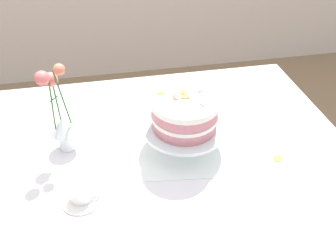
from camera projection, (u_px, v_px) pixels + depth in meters
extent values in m
cube|color=white|center=(158.00, 149.00, 1.23)|extent=(1.40, 1.00, 0.03)
cylinder|color=brown|center=(29.00, 165.00, 1.68)|extent=(0.06, 0.06, 0.71)
cylinder|color=brown|center=(254.00, 136.00, 1.86)|extent=(0.06, 0.06, 0.71)
cube|color=white|center=(183.00, 146.00, 1.22)|extent=(0.36, 0.36, 0.00)
cylinder|color=silver|center=(183.00, 145.00, 1.21)|extent=(0.11, 0.11, 0.01)
cylinder|color=silver|center=(184.00, 136.00, 1.19)|extent=(0.03, 0.03, 0.07)
cylinder|color=silver|center=(184.00, 127.00, 1.16)|extent=(0.29, 0.29, 0.01)
cylinder|color=#CC7A84|center=(184.00, 121.00, 1.14)|extent=(0.22, 0.22, 0.04)
cylinder|color=white|center=(185.00, 115.00, 1.13)|extent=(0.23, 0.23, 0.01)
cylinder|color=#CC7A84|center=(185.00, 108.00, 1.11)|extent=(0.22, 0.22, 0.04)
cylinder|color=white|center=(185.00, 101.00, 1.09)|extent=(0.23, 0.23, 0.02)
ellipsoid|color=#E56B51|center=(186.00, 96.00, 1.09)|extent=(0.03, 0.04, 0.01)
ellipsoid|color=yellow|center=(182.00, 92.00, 1.11)|extent=(0.03, 0.03, 0.01)
ellipsoid|color=pink|center=(200.00, 89.00, 1.12)|extent=(0.03, 0.04, 0.01)
ellipsoid|color=#E56B51|center=(176.00, 97.00, 1.09)|extent=(0.02, 0.03, 0.01)
ellipsoid|color=yellow|center=(186.00, 97.00, 1.09)|extent=(0.03, 0.02, 0.01)
ellipsoid|color=pink|center=(202.00, 103.00, 1.06)|extent=(0.03, 0.03, 0.01)
ellipsoid|color=yellow|center=(161.00, 93.00, 1.11)|extent=(0.03, 0.02, 0.00)
cylinder|color=silver|center=(67.00, 140.00, 1.19)|extent=(0.06, 0.06, 0.07)
cone|color=silver|center=(63.00, 125.00, 1.15)|extent=(0.10, 0.10, 0.06)
cylinder|color=#2D6028|center=(62.00, 98.00, 1.08)|extent=(0.03, 0.01, 0.21)
sphere|color=#DF775A|center=(59.00, 69.00, 1.02)|extent=(0.04, 0.04, 0.04)
cylinder|color=#2D6028|center=(57.00, 102.00, 1.10)|extent=(0.01, 0.02, 0.17)
sphere|color=#F7786D|center=(51.00, 79.00, 1.06)|extent=(0.05, 0.05, 0.05)
cylinder|color=#2D6028|center=(52.00, 103.00, 1.07)|extent=(0.02, 0.02, 0.20)
sphere|color=#E36968|center=(42.00, 78.00, 1.00)|extent=(0.05, 0.05, 0.05)
ellipsoid|color=#236B2D|center=(54.00, 99.00, 1.07)|extent=(0.04, 0.04, 0.02)
cylinder|color=white|center=(82.00, 198.00, 1.03)|extent=(0.13, 0.13, 0.01)
cylinder|color=white|center=(81.00, 192.00, 1.01)|extent=(0.07, 0.07, 0.05)
torus|color=white|center=(96.00, 189.00, 1.02)|extent=(0.03, 0.01, 0.03)
ellipsoid|color=yellow|center=(278.00, 158.00, 1.17)|extent=(0.05, 0.05, 0.01)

